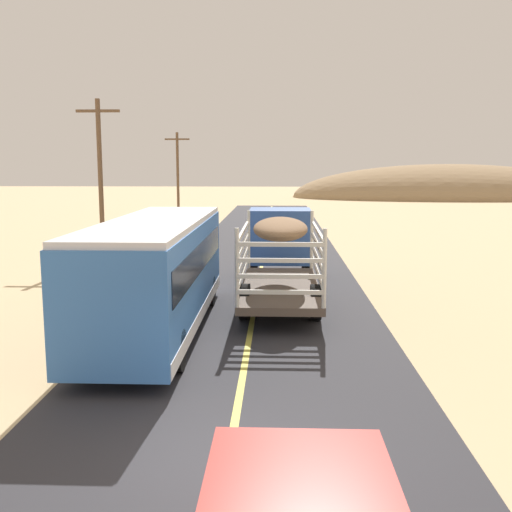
{
  "coord_description": "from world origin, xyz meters",
  "views": [
    {
      "loc": [
        0.79,
        -8.85,
        4.74
      ],
      "look_at": [
        0.0,
        11.74,
        1.55
      ],
      "focal_mm": 41.62,
      "sensor_mm": 36.0,
      "label": 1
    }
  ],
  "objects_px": {
    "bus": "(157,272)",
    "power_pole_mid": "(100,174)",
    "livestock_truck": "(280,243)",
    "power_pole_far": "(178,172)"
  },
  "relations": [
    {
      "from": "livestock_truck",
      "to": "power_pole_mid",
      "type": "height_order",
      "value": "power_pole_mid"
    },
    {
      "from": "livestock_truck",
      "to": "bus",
      "type": "distance_m",
      "value": 6.95
    },
    {
      "from": "livestock_truck",
      "to": "power_pole_far",
      "type": "xyz_separation_m",
      "value": [
        -9.12,
        30.98,
        2.27
      ]
    },
    {
      "from": "livestock_truck",
      "to": "bus",
      "type": "xyz_separation_m",
      "value": [
        -3.47,
        -6.02,
        -0.04
      ]
    },
    {
      "from": "bus",
      "to": "power_pole_mid",
      "type": "xyz_separation_m",
      "value": [
        -5.65,
        13.73,
        2.53
      ]
    },
    {
      "from": "power_pole_mid",
      "to": "power_pole_far",
      "type": "bearing_deg",
      "value": 90.0
    },
    {
      "from": "livestock_truck",
      "to": "power_pole_far",
      "type": "relative_size",
      "value": 1.28
    },
    {
      "from": "bus",
      "to": "power_pole_mid",
      "type": "height_order",
      "value": "power_pole_mid"
    },
    {
      "from": "power_pole_mid",
      "to": "power_pole_far",
      "type": "xyz_separation_m",
      "value": [
        0.0,
        23.27,
        -0.22
      ]
    },
    {
      "from": "bus",
      "to": "livestock_truck",
      "type": "bearing_deg",
      "value": 60.01
    }
  ]
}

